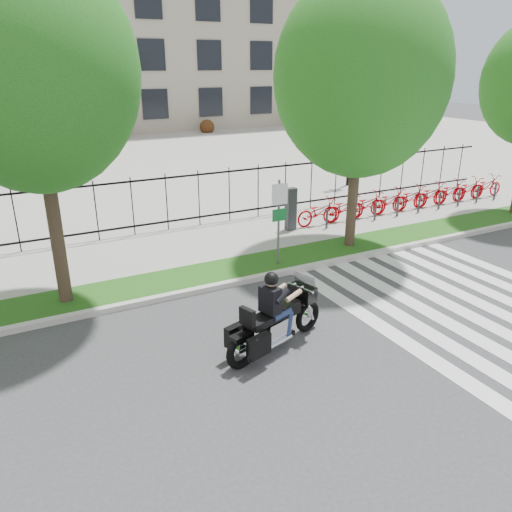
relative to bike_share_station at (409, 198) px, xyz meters
name	(u,v)px	position (x,y,z in m)	size (l,w,h in m)	color
ground	(312,361)	(-9.37, -7.20, -0.63)	(120.00, 120.00, 0.00)	#373639
curb	(228,284)	(-9.37, -3.10, -0.56)	(60.00, 0.20, 0.15)	beige
grass_verge	(216,273)	(-9.37, -2.25, -0.56)	(60.00, 1.50, 0.15)	#245214
sidewalk	(186,246)	(-9.37, 0.25, -0.56)	(60.00, 3.50, 0.15)	#A8A49D
plaza	(88,161)	(-9.37, 17.80, -0.58)	(80.00, 34.00, 0.10)	#A8A49D
crosswalk_stripes	(477,310)	(-4.55, -7.20, -0.63)	(5.70, 8.00, 0.01)	silver
iron_fence	(167,202)	(-9.37, 2.00, 0.52)	(30.00, 0.06, 2.00)	black
office_building	(32,11)	(-9.37, 37.72, 9.33)	(60.00, 21.90, 20.15)	gray
lamp_post_right	(352,120)	(0.63, 4.80, 2.57)	(1.06, 0.70, 4.25)	black
street_tree_1	(32,71)	(-13.42, -2.25, 4.87)	(4.53, 4.53, 7.97)	#31241A
street_tree_2	(361,76)	(-4.66, -2.25, 4.68)	(5.09, 5.09, 8.09)	#31241A
bike_share_station	(409,198)	(0.00, 0.00, 0.00)	(11.09, 0.86, 1.50)	#2D2D33
sign_pole_regulatory	(279,212)	(-7.54, -2.62, 1.11)	(0.50, 0.09, 2.50)	#59595B
motorcycle_rider	(276,318)	(-9.78, -6.41, 0.09)	(2.71, 1.29, 2.16)	black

